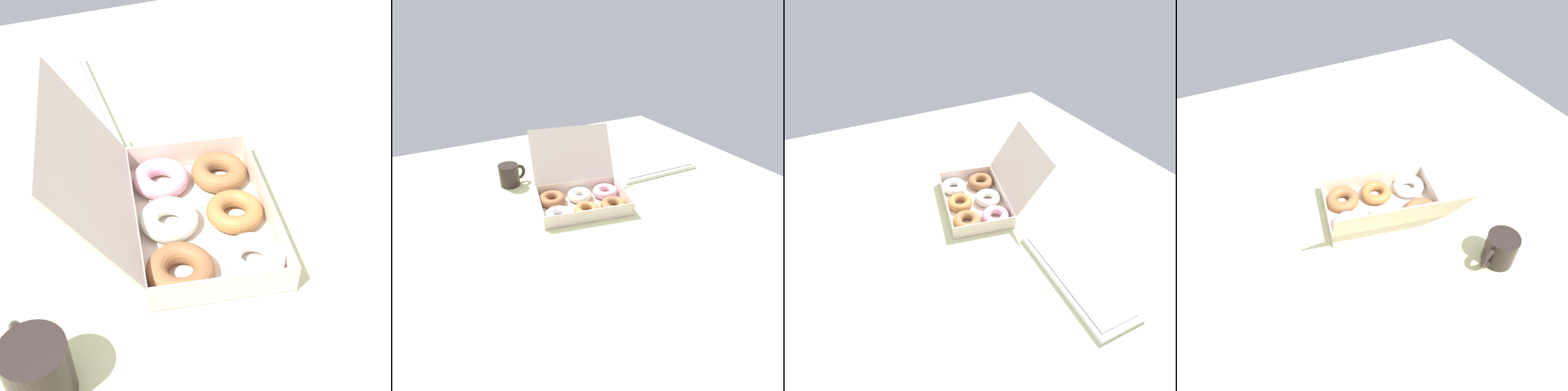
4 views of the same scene
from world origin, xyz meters
TOP-DOWN VIEW (x-y plane):
  - ground_plane at (0.00, 0.00)cm, footprint 180.00×180.00cm
  - donut_box at (-0.86, 5.52)cm, footprint 38.97×39.66cm
  - keyboard at (42.29, 16.31)cm, footprint 38.97×16.58cm
  - coffee_mug at (-20.54, 33.37)cm, footprint 11.86×8.24cm

SIDE VIEW (x-z plane):
  - ground_plane at x=0.00cm, z-range -2.00..0.00cm
  - keyboard at x=42.29cm, z-range -0.04..2.16cm
  - donut_box at x=-0.86cm, z-range -8.90..15.44cm
  - coffee_mug at x=-20.54cm, z-range 0.12..9.46cm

